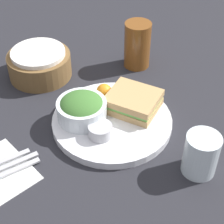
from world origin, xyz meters
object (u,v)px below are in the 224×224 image
(plate, at_px, (112,121))
(salad_bowl, at_px, (82,108))
(fork, at_px, (3,175))
(knife, at_px, (0,169))
(dressing_cup, at_px, (100,131))
(sandwich, at_px, (133,101))
(bread_basket, at_px, (40,64))
(water_glass, at_px, (201,154))
(drink_glass, at_px, (137,45))

(plate, distance_m, salad_bowl, 0.08)
(salad_bowl, distance_m, fork, 0.23)
(knife, bearing_deg, salad_bowl, -169.78)
(salad_bowl, xyz_separation_m, dressing_cup, (-0.01, -0.07, -0.01))
(sandwich, bearing_deg, plate, 174.00)
(bread_basket, bearing_deg, salad_bowl, -99.67)
(fork, distance_m, knife, 0.02)
(dressing_cup, height_order, bread_basket, bread_basket)
(bread_basket, distance_m, water_glass, 0.52)
(sandwich, bearing_deg, dressing_cup, -171.60)
(bread_basket, xyz_separation_m, knife, (-0.26, -0.24, -0.03))
(salad_bowl, height_order, fork, salad_bowl)
(drink_glass, distance_m, fork, 0.52)
(fork, xyz_separation_m, water_glass, (0.32, -0.26, 0.04))
(sandwich, distance_m, fork, 0.34)
(drink_glass, xyz_separation_m, bread_basket, (-0.24, 0.14, -0.03))
(plate, distance_m, drink_glass, 0.27)
(dressing_cup, bearing_deg, plate, 22.93)
(plate, xyz_separation_m, dressing_cup, (-0.06, -0.02, 0.02))
(water_glass, bearing_deg, fork, 140.50)
(knife, bearing_deg, bread_basket, -127.52)
(plate, bearing_deg, sandwich, -6.00)
(water_glass, bearing_deg, sandwich, 83.92)
(dressing_cup, xyz_separation_m, fork, (-0.22, 0.06, -0.03))
(plate, distance_m, water_glass, 0.23)
(dressing_cup, height_order, drink_glass, drink_glass)
(dressing_cup, xyz_separation_m, drink_glass, (0.28, 0.17, 0.03))
(sandwich, xyz_separation_m, drink_glass, (0.16, 0.15, 0.03))
(knife, height_order, water_glass, water_glass)
(plate, xyz_separation_m, salad_bowl, (-0.05, 0.05, 0.04))
(fork, height_order, knife, same)
(bread_basket, bearing_deg, dressing_cup, -98.73)
(sandwich, bearing_deg, knife, 170.25)
(dressing_cup, height_order, water_glass, water_glass)
(bread_basket, bearing_deg, fork, -136.41)
(sandwich, distance_m, dressing_cup, 0.12)
(salad_bowl, xyz_separation_m, water_glass, (0.09, -0.28, -0.00))
(drink_glass, bearing_deg, salad_bowl, -161.44)
(drink_glass, bearing_deg, plate, -147.77)
(sandwich, height_order, drink_glass, drink_glass)
(bread_basket, bearing_deg, plate, -87.96)
(sandwich, height_order, fork, sandwich)
(water_glass, bearing_deg, plate, 99.94)
(plate, xyz_separation_m, bread_basket, (-0.01, 0.29, 0.03))
(plate, relative_size, water_glass, 3.01)
(water_glass, bearing_deg, bread_basket, 95.56)
(bread_basket, bearing_deg, knife, -138.12)
(water_glass, bearing_deg, drink_glass, 63.26)
(drink_glass, relative_size, knife, 0.78)
(dressing_cup, distance_m, fork, 0.23)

